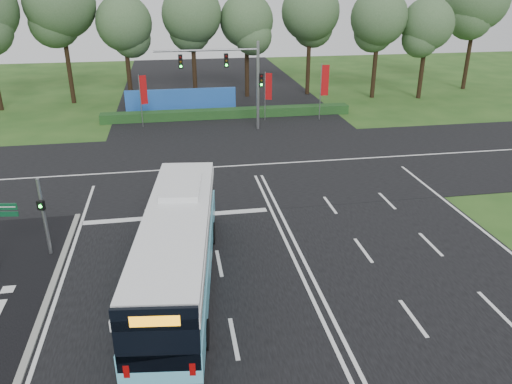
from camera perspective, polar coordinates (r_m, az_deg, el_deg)
ground at (r=22.48m, az=4.23°, el=-7.47°), size 120.00×120.00×0.00m
road_main at (r=22.47m, az=4.23°, el=-7.42°), size 20.00×120.00×0.04m
road_cross at (r=33.13m, az=-0.66°, el=3.07°), size 120.00×14.00×0.05m
kerb_strip at (r=20.11m, az=-23.53°, el=-13.54°), size 0.25×18.00×0.12m
city_bus at (r=19.92m, az=-8.90°, el=-6.29°), size 3.94×12.18×3.44m
pedestrian_signal at (r=23.56m, az=-23.11°, el=-2.40°), size 0.34×0.43×3.67m
banner_flag_left at (r=42.32m, az=-12.82°, el=10.97°), size 0.60×0.30×4.36m
banner_flag_mid at (r=43.29m, az=1.35°, el=11.67°), size 0.58×0.30×4.21m
banner_flag_right at (r=43.91m, az=7.75°, el=12.15°), size 0.72×0.08×4.84m
traffic_light_gantry at (r=40.12m, az=-2.36°, el=13.49°), size 8.41×0.28×7.00m
hedge at (r=44.87m, az=-3.22°, el=8.96°), size 22.00×1.20×0.80m
blue_hoarding at (r=46.88m, az=-8.54°, el=10.25°), size 10.00×0.30×2.20m
eucalyptus_row at (r=51.30m, az=-1.43°, el=19.91°), size 54.71×9.60×12.68m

